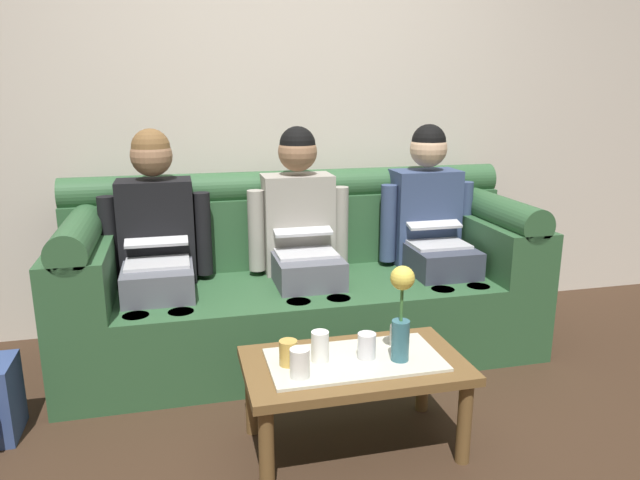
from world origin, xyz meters
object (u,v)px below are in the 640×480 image
object	(u,v)px
person_middle	(302,234)
cup_far_left	(320,347)
person_left	(157,242)
cup_far_center	(300,363)
person_right	(432,226)
cup_near_left	(367,346)
cup_near_right	(399,335)
couch	(302,285)
cup_far_right	(288,353)
coffee_table	(354,373)
flower_vase	(401,310)

from	to	relation	value
person_middle	cup_far_left	bearing A→B (deg)	-98.05
person_left	cup_far_left	xyz separation A→B (m)	(0.62, -0.97, -0.21)
person_middle	cup_far_left	size ratio (longest dim) A/B	10.00
cup_far_center	cup_far_left	distance (m)	0.15
person_right	cup_near_left	bearing A→B (deg)	-125.61
person_left	cup_near_right	world-z (taller)	person_left
person_middle	person_right	xyz separation A→B (m)	(0.75, 0.00, -0.00)
couch	cup_far_right	distance (m)	1.01
couch	coffee_table	size ratio (longest dim) A/B	2.86
person_left	flower_vase	distance (m)	1.39
person_right	coffee_table	world-z (taller)	person_right
flower_vase	cup_far_center	xyz separation A→B (m)	(-0.41, -0.05, -0.15)
couch	person_right	distance (m)	0.81
cup_far_center	person_right	bearing A→B (deg)	47.36
cup_near_right	cup_far_left	xyz separation A→B (m)	(-0.35, -0.07, 0.02)
coffee_table	cup_far_right	distance (m)	0.28
coffee_table	cup_near_left	bearing A→B (deg)	-7.50
flower_vase	cup_far_right	world-z (taller)	flower_vase
couch	person_middle	distance (m)	0.29
person_middle	cup_near_left	xyz separation A→B (m)	(0.05, -0.99, -0.22)
flower_vase	cup_far_left	world-z (taller)	flower_vase
cup_near_left	cup_near_right	world-z (taller)	cup_near_left
couch	flower_vase	bearing A→B (deg)	-80.83
flower_vase	cup_near_right	bearing A→B (deg)	70.57
person_left	cup_far_center	distance (m)	1.21
coffee_table	cup_far_left	xyz separation A→B (m)	(-0.14, 0.01, 0.12)
person_right	coffee_table	xyz separation A→B (m)	(-0.75, -0.98, -0.33)
person_middle	cup_far_left	xyz separation A→B (m)	(-0.14, -0.97, -0.21)
person_middle	cup_far_left	world-z (taller)	person_middle
cup_far_left	cup_far_right	distance (m)	0.13
coffee_table	flower_vase	distance (m)	0.32
person_middle	coffee_table	bearing A→B (deg)	-90.00
person_right	cup_far_center	bearing A→B (deg)	-132.64
person_left	cup_far_center	xyz separation A→B (m)	(0.51, -1.08, -0.21)
coffee_table	cup_near_right	xyz separation A→B (m)	(0.22, 0.08, 0.10)
person_right	cup_far_right	xyz separation A→B (m)	(-1.02, -0.97, -0.22)
cup_far_center	cup_near_right	bearing A→B (deg)	21.74
couch	cup_near_left	bearing A→B (deg)	-87.29
person_left	cup_far_right	xyz separation A→B (m)	(0.49, -0.97, -0.22)
person_right	cup_far_right	distance (m)	1.42
person_right	cup_far_right	size ratio (longest dim) A/B	12.46
person_right	cup_far_center	distance (m)	1.48
person_right	flower_vase	xyz separation A→B (m)	(-0.59, -1.03, -0.06)
couch	person_middle	xyz separation A→B (m)	(0.00, -0.00, 0.29)
couch	person_left	world-z (taller)	person_left
person_left	cup_near_right	distance (m)	1.34
cup_far_center	cup_far_right	distance (m)	0.11
person_right	coffee_table	size ratio (longest dim) A/B	1.41
cup_far_center	cup_far_right	world-z (taller)	cup_far_center
cup_far_right	cup_far_left	bearing A→B (deg)	-0.23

